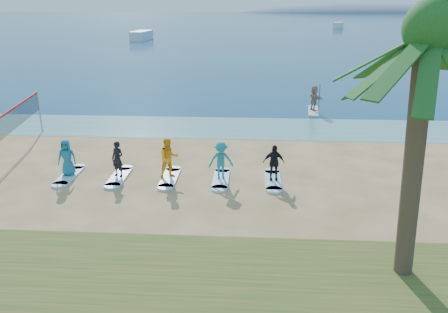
# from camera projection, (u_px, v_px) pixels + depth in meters

# --- Properties ---
(ground) EXTENTS (600.00, 600.00, 0.00)m
(ground) POSITION_uv_depth(u_px,v_px,m) (210.00, 198.00, 17.70)
(ground) COLOR tan
(ground) RESTS_ON ground
(shallow_water) EXTENTS (600.00, 600.00, 0.00)m
(shallow_water) POSITION_uv_depth(u_px,v_px,m) (225.00, 127.00, 27.56)
(shallow_water) COLOR teal
(shallow_water) RESTS_ON ground
(ocean) EXTENTS (600.00, 600.00, 0.00)m
(ocean) POSITION_uv_depth(u_px,v_px,m) (248.00, 22.00, 168.08)
(ocean) COLOR navy
(ocean) RESTS_ON ground
(island_ridge) EXTENTS (220.00, 56.00, 18.00)m
(island_ridge) POSITION_uv_depth(u_px,v_px,m) (391.00, 13.00, 294.19)
(island_ridge) COLOR slate
(island_ridge) RESTS_ON ground
(volleyball_net) EXTENTS (1.63, 8.96, 2.50)m
(volleyball_net) POSITION_uv_depth(u_px,v_px,m) (12.00, 120.00, 21.86)
(volleyball_net) COLOR gray
(volleyball_net) RESTS_ON ground
(palm_tree) EXTENTS (5.60, 5.60, 8.14)m
(palm_tree) POSITION_uv_depth(u_px,v_px,m) (434.00, 32.00, 10.49)
(palm_tree) COLOR brown
(palm_tree) RESTS_ON ground
(paddleboard) EXTENTS (1.03, 3.06, 0.12)m
(paddleboard) POSITION_uv_depth(u_px,v_px,m) (313.00, 111.00, 31.46)
(paddleboard) COLOR silver
(paddleboard) RESTS_ON ground
(paddleboarder) EXTENTS (1.09, 1.73, 1.78)m
(paddleboarder) POSITION_uv_depth(u_px,v_px,m) (314.00, 98.00, 31.14)
(paddleboarder) COLOR tan
(paddleboarder) RESTS_ON paddleboard
(boat_offshore_a) EXTENTS (3.17, 7.88, 1.83)m
(boat_offshore_a) POSITION_uv_depth(u_px,v_px,m) (142.00, 40.00, 88.78)
(boat_offshore_a) COLOR silver
(boat_offshore_a) RESTS_ON ground
(boat_offshore_b) EXTENTS (3.94, 6.62, 1.69)m
(boat_offshore_b) POSITION_uv_depth(u_px,v_px,m) (338.00, 28.00, 127.16)
(boat_offshore_b) COLOR silver
(boat_offshore_b) RESTS_ON ground
(surfboard_0) EXTENTS (0.70, 2.20, 0.09)m
(surfboard_0) POSITION_uv_depth(u_px,v_px,m) (69.00, 176.00, 19.88)
(surfboard_0) COLOR #A4D6FF
(surfboard_0) RESTS_ON ground
(student_0) EXTENTS (0.85, 0.59, 1.66)m
(student_0) POSITION_uv_depth(u_px,v_px,m) (67.00, 157.00, 19.59)
(student_0) COLOR #1C6C89
(student_0) RESTS_ON surfboard_0
(surfboard_1) EXTENTS (0.70, 2.20, 0.09)m
(surfboard_1) POSITION_uv_depth(u_px,v_px,m) (119.00, 177.00, 19.75)
(surfboard_1) COLOR #A4D6FF
(surfboard_1) RESTS_ON ground
(student_1) EXTENTS (0.69, 0.58, 1.62)m
(student_1) POSITION_uv_depth(u_px,v_px,m) (118.00, 159.00, 19.46)
(student_1) COLOR black
(student_1) RESTS_ON surfboard_1
(surfboard_2) EXTENTS (0.70, 2.20, 0.09)m
(surfboard_2) POSITION_uv_depth(u_px,v_px,m) (170.00, 178.00, 19.62)
(surfboard_2) COLOR #A4D6FF
(surfboard_2) RESTS_ON ground
(student_2) EXTENTS (1.08, 0.98, 1.81)m
(student_2) POSITION_uv_depth(u_px,v_px,m) (169.00, 158.00, 19.30)
(student_2) COLOR #FFA71A
(student_2) RESTS_ON surfboard_2
(surfboard_3) EXTENTS (0.70, 2.20, 0.09)m
(surfboard_3) POSITION_uv_depth(u_px,v_px,m) (221.00, 179.00, 19.48)
(surfboard_3) COLOR #A4D6FF
(surfboard_3) RESTS_ON ground
(student_3) EXTENTS (1.20, 0.83, 1.70)m
(student_3) POSITION_uv_depth(u_px,v_px,m) (221.00, 160.00, 19.18)
(student_3) COLOR teal
(student_3) RESTS_ON surfboard_3
(surfboard_4) EXTENTS (0.70, 2.20, 0.09)m
(surfboard_4) POSITION_uv_depth(u_px,v_px,m) (273.00, 180.00, 19.35)
(surfboard_4) COLOR #A4D6FF
(surfboard_4) RESTS_ON ground
(student_4) EXTENTS (0.95, 0.42, 1.60)m
(student_4) POSITION_uv_depth(u_px,v_px,m) (274.00, 163.00, 19.07)
(student_4) COLOR black
(student_4) RESTS_ON surfboard_4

